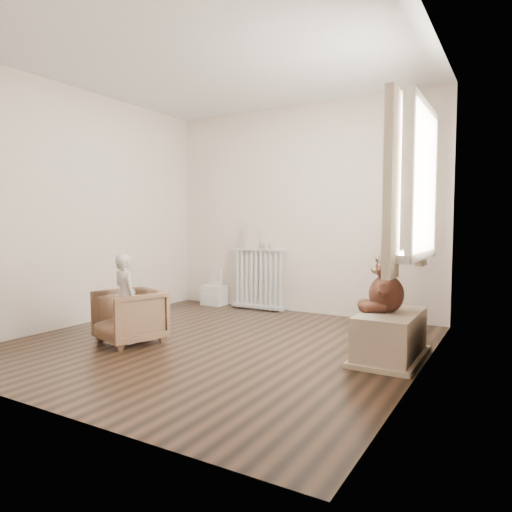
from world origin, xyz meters
The scene contains 20 objects.
floor centered at (0.00, 0.00, 0.00)m, with size 3.60×3.60×0.01m, color black.
ceiling centered at (0.00, 0.00, 2.60)m, with size 3.60×3.60×0.01m, color white.
back_wall centered at (0.00, 1.80, 1.30)m, with size 3.60×0.02×2.60m, color white.
front_wall centered at (0.00, -1.80, 1.30)m, with size 3.60×0.02×2.60m, color white.
left_wall centered at (-1.80, 0.00, 1.30)m, with size 0.02×3.60×2.60m, color white.
right_wall centered at (1.80, 0.00, 1.30)m, with size 0.02×3.60×2.60m, color white.
window centered at (1.76, 0.30, 1.45)m, with size 0.03×0.90×1.10m, color white.
window_sill centered at (1.67, 0.30, 0.87)m, with size 0.22×1.10×0.06m, color silver.
curtain_left centered at (1.65, -0.27, 1.39)m, with size 0.06×0.26×1.30m, color beige.
curtain_right centered at (1.65, 0.87, 1.39)m, with size 0.06×0.26×1.30m, color beige.
radiator centered at (-0.53, 1.68, 0.39)m, with size 0.76×0.14×0.80m, color silver.
paper_doll centered at (-0.63, 1.68, 0.96)m, with size 0.19×0.02×0.32m, color beige.
tin_a centered at (-0.41, 1.68, 0.83)m, with size 0.10×0.10×0.06m, color #A59E8C.
tin_b centered at (-0.33, 1.68, 0.83)m, with size 0.10×0.10×0.06m, color #A59E8C.
toy_vanity centered at (-1.22, 1.65, 0.28)m, with size 0.32×0.23×0.50m, color silver.
armchair centered at (-0.72, -0.41, 0.25)m, with size 0.54×0.56×0.51m, color brown.
child centered at (-0.72, -0.46, 0.44)m, with size 0.30×0.20×0.83m, color beige.
toy_bench centered at (1.52, 0.31, 0.20)m, with size 0.44×0.83×0.39m, color beige.
teddy_bear centered at (1.48, 0.32, 0.67)m, with size 0.38×0.29×0.46m, color #391D14, non-canonical shape.
plush_cat centered at (1.66, 0.58, 1.00)m, with size 0.17×0.28×0.24m, color #685F59, non-canonical shape.
Camera 1 is at (2.43, -3.47, 1.12)m, focal length 32.00 mm.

